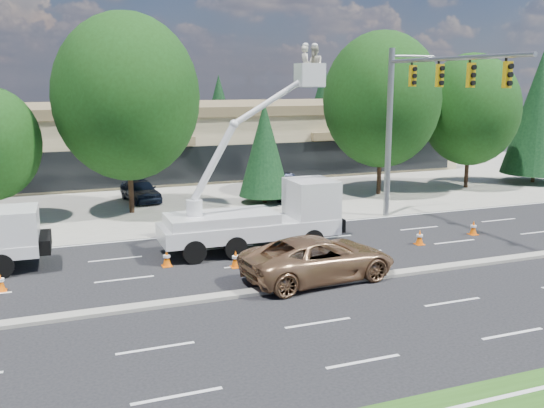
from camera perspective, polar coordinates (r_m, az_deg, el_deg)
name	(u,v)px	position (r m, az deg, el deg)	size (l,w,h in m)	color
ground	(280,290)	(21.77, 0.72, -8.11)	(140.00, 140.00, 0.00)	black
concrete_apron	(167,194)	(40.44, -9.85, 0.95)	(140.00, 22.00, 0.01)	gray
road_median	(280,289)	(21.75, 0.72, -7.97)	(120.00, 0.55, 0.12)	gray
strip_mall	(141,138)	(49.80, -12.24, 6.11)	(50.40, 15.40, 5.50)	tan
tree_front_d	(127,97)	(34.36, -13.52, 9.75)	(7.93, 7.93, 11.00)	#332114
tree_front_e	(264,149)	(36.52, -0.71, 5.21)	(3.12, 3.12, 6.15)	#332114
tree_front_f	(382,100)	(39.81, 10.29, 9.63)	(7.53, 7.53, 10.45)	#332114
tree_front_g	(471,110)	(43.87, 18.19, 8.43)	(6.62, 6.62, 9.19)	#332114
tree_front_h	(539,113)	(47.89, 23.80, 7.83)	(4.75, 4.75, 9.37)	#332114
tree_back_b	(76,91)	(61.15, -17.95, 10.12)	(6.04, 6.04, 11.91)	#332114
tree_back_c	(219,111)	(63.60, -5.01, 8.73)	(4.02, 4.02, 7.92)	#332114
tree_back_d	(324,103)	(67.89, 4.89, 9.42)	(4.59, 4.59, 9.05)	#332114
signal_mast	(414,106)	(31.52, 13.18, 8.94)	(2.76, 10.16, 9.00)	gray
bucket_truck	(268,206)	(26.53, -0.42, -0.17)	(8.34, 2.59, 8.90)	silver
traffic_cone_a	(0,282)	(23.59, -24.22, -6.73)	(0.40, 0.40, 0.70)	#FD6408
traffic_cone_b	(167,258)	(24.72, -9.88, -5.04)	(0.40, 0.40, 0.70)	#FD6408
traffic_cone_c	(236,259)	(24.28, -3.44, -5.19)	(0.40, 0.40, 0.70)	#FD6408
traffic_cone_d	(420,237)	(28.34, 13.72, -3.06)	(0.40, 0.40, 0.70)	#FD6408
traffic_cone_e	(473,228)	(30.87, 18.43, -2.14)	(0.40, 0.40, 0.70)	#FD6408
minivan	(319,258)	(22.74, 4.44, -5.11)	(2.72, 5.90, 1.64)	#956B48
parked_car_west	(141,190)	(38.17, -12.27, 1.29)	(1.65, 4.11, 1.40)	black
parked_car_east	(282,186)	(38.39, 0.97, 1.69)	(1.60, 4.59, 1.51)	black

